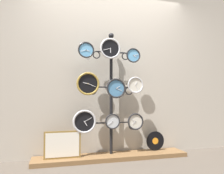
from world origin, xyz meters
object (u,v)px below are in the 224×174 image
Objects in this scene: clock_top_right at (133,55)px; clock_bottom_center at (112,121)px; clock_middle_center at (116,88)px; picture_frame at (63,145)px; clock_middle_left at (88,84)px; display_stand at (111,108)px; clock_top_center at (110,48)px; clock_top_left at (86,50)px; clock_middle_right at (135,85)px; clock_bottom_left at (84,122)px; clock_bottom_right at (135,122)px; vinyl_record at (155,141)px.

clock_top_right reaches higher than clock_bottom_center.
clock_middle_center reaches higher than picture_frame.
clock_middle_center is (0.41, 0.02, -0.06)m from clock_middle_left.
display_stand is 6.06× the size of clock_top_center.
picture_frame is at bearing 177.63° from clock_top_left.
clock_middle_right is at bearing 2.96° from clock_middle_left.
clock_bottom_center reaches higher than picture_frame.
clock_top_right is at bearing 1.63° from clock_middle_center.
clock_top_left is 0.70m from clock_top_right.
clock_top_center is at bearing -176.56° from clock_top_right.
clock_top_left is at bearing 146.94° from clock_middle_left.
clock_top_right is at bearing -16.59° from display_stand.
picture_frame is (-1.01, 0.00, -1.25)m from clock_top_right.
display_stand reaches higher than picture_frame.
clock_top_right is 1.20m from clock_bottom_left.
display_stand reaches higher than clock_middle_left.
clock_bottom_right is (0.71, 0.03, -0.54)m from clock_middle_left.
clock_bottom_center is at bearing 40.59° from clock_top_center.
clock_middle_left is at bearing -33.06° from clock_top_left.
clock_top_center is at bearing -2.05° from clock_top_left.
clock_bottom_left is 1.32× the size of clock_bottom_right.
clock_bottom_right is at bearing -127.83° from clock_middle_right.
vinyl_record is at bearing 6.14° from clock_bottom_center.
clock_top_center is 1.12m from clock_bottom_right.
clock_middle_right reaches higher than clock_bottom_left.
clock_top_left is 1.04× the size of clock_bottom_center.
clock_top_center reaches higher than clock_middle_right.
clock_bottom_left is 0.75m from clock_bottom_right.
clock_bottom_left is 0.40m from clock_bottom_center.
clock_bottom_center is (-0.35, 0.00, -0.53)m from clock_middle_right.
clock_middle_left is at bearing -177.48° from clock_bottom_right.
display_stand is 0.50m from clock_middle_right.
clock_bottom_left is at bearing -166.91° from display_stand.
clock_middle_right is 0.76× the size of clock_bottom_left.
clock_middle_left is 0.66× the size of picture_frame.
clock_top_left reaches higher than clock_middle_center.
picture_frame is at bearing 179.80° from clock_top_right.
clock_top_right is 1.02m from clock_bottom_center.
clock_middle_right reaches higher than vinyl_record.
clock_top_center is at bearing -3.33° from clock_bottom_left.
clock_top_center reaches higher than clock_middle_center.
clock_top_left is 0.78× the size of vinyl_record.
clock_bottom_right reaches higher than picture_frame.
clock_bottom_right is (0.03, 0.00, -0.98)m from clock_top_right.
clock_middle_left is (-0.68, -0.03, -0.43)m from clock_top_right.
clock_bottom_left is at bearing -179.67° from clock_bottom_right.
clock_top_left is 0.48× the size of picture_frame.
clock_bottom_center is (0.40, 0.01, -0.01)m from clock_bottom_left.
clock_bottom_right is at bearing -1.55° from clock_bottom_center.
display_stand is at bearing 18.47° from clock_middle_left.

